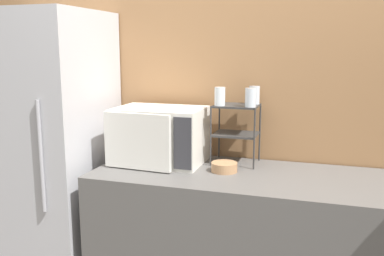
% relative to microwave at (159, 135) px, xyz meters
% --- Properties ---
extents(wall_back, '(8.00, 0.06, 2.60)m').
position_rel_microwave_xyz_m(wall_back, '(0.60, 0.30, 0.24)').
color(wall_back, '#9E7047').
rests_on(wall_back, ground_plane).
extents(counter, '(1.80, 0.69, 0.90)m').
position_rel_microwave_xyz_m(counter, '(0.60, -0.08, -0.62)').
color(counter, '#595654').
rests_on(counter, ground_plane).
extents(microwave, '(0.53, 0.42, 0.34)m').
position_rel_microwave_xyz_m(microwave, '(0.00, 0.00, 0.00)').
color(microwave, silver).
rests_on(microwave, counter).
extents(dish_rack, '(0.27, 0.22, 0.36)m').
position_rel_microwave_xyz_m(dish_rack, '(0.45, 0.13, 0.09)').
color(dish_rack, '#333333').
rests_on(dish_rack, counter).
extents(glass_front_left, '(0.06, 0.06, 0.11)m').
position_rel_microwave_xyz_m(glass_front_left, '(0.36, 0.06, 0.25)').
color(glass_front_left, silver).
rests_on(glass_front_left, dish_rack).
extents(glass_back_right, '(0.06, 0.06, 0.11)m').
position_rel_microwave_xyz_m(glass_back_right, '(0.55, 0.19, 0.25)').
color(glass_back_right, silver).
rests_on(glass_back_right, dish_rack).
extents(glass_front_right, '(0.06, 0.06, 0.11)m').
position_rel_microwave_xyz_m(glass_front_right, '(0.55, 0.06, 0.25)').
color(glass_front_right, silver).
rests_on(glass_front_right, dish_rack).
extents(bowl, '(0.15, 0.15, 0.05)m').
position_rel_microwave_xyz_m(bowl, '(0.43, -0.07, -0.14)').
color(bowl, '#AD7F56').
rests_on(bowl, counter).
extents(refrigerator, '(0.73, 0.71, 1.81)m').
position_rel_microwave_xyz_m(refrigerator, '(-0.75, -0.08, -0.16)').
color(refrigerator, '#B7B7BC').
rests_on(refrigerator, ground_plane).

